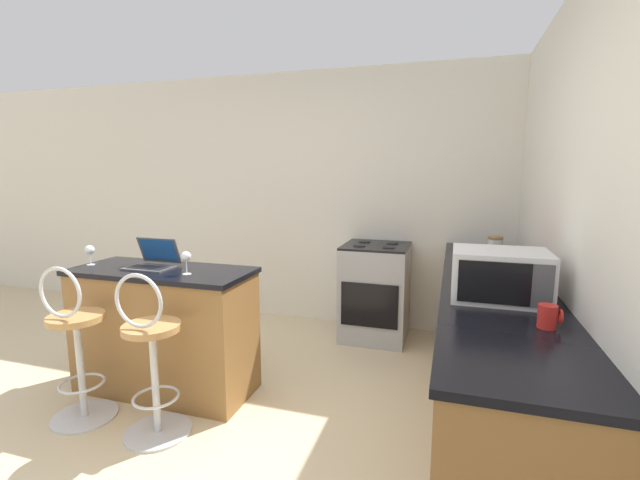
{
  "coord_description": "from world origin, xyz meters",
  "views": [
    {
      "loc": [
        1.44,
        -1.82,
        1.59
      ],
      "look_at": [
        0.36,
        1.64,
        1.01
      ],
      "focal_mm": 24.0,
      "sensor_mm": 36.0,
      "label": 1
    }
  ],
  "objects_px": {
    "laptop": "(154,260)",
    "wine_glass_tall": "(186,258)",
    "mug_white": "(477,256)",
    "microwave": "(500,275)",
    "mug_red": "(548,316)",
    "storage_jar": "(495,246)",
    "bar_stool_near": "(76,348)",
    "bar_stool_far": "(152,359)",
    "toaster": "(496,264)",
    "stove_range": "(375,292)",
    "wine_glass_short": "(90,251)"
  },
  "relations": [
    {
      "from": "stove_range",
      "to": "bar_stool_near",
      "type": "bearing_deg",
      "value": -128.7
    },
    {
      "from": "wine_glass_short",
      "to": "mug_white",
      "type": "relative_size",
      "value": 1.42
    },
    {
      "from": "laptop",
      "to": "mug_white",
      "type": "xyz_separation_m",
      "value": [
        2.24,
        0.9,
        -0.01
      ]
    },
    {
      "from": "storage_jar",
      "to": "bar_stool_near",
      "type": "bearing_deg",
      "value": -146.74
    },
    {
      "from": "toaster",
      "to": "storage_jar",
      "type": "height_order",
      "value": "toaster"
    },
    {
      "from": "toaster",
      "to": "wine_glass_short",
      "type": "bearing_deg",
      "value": -170.42
    },
    {
      "from": "bar_stool_near",
      "to": "mug_white",
      "type": "relative_size",
      "value": 9.91
    },
    {
      "from": "microwave",
      "to": "stove_range",
      "type": "distance_m",
      "value": 1.88
    },
    {
      "from": "bar_stool_far",
      "to": "storage_jar",
      "type": "xyz_separation_m",
      "value": [
        2.01,
        1.69,
        0.5
      ]
    },
    {
      "from": "microwave",
      "to": "mug_white",
      "type": "bearing_deg",
      "value": 93.38
    },
    {
      "from": "bar_stool_far",
      "to": "wine_glass_tall",
      "type": "relative_size",
      "value": 6.55
    },
    {
      "from": "laptop",
      "to": "storage_jar",
      "type": "distance_m",
      "value": 2.65
    },
    {
      "from": "bar_stool_near",
      "to": "mug_red",
      "type": "relative_size",
      "value": 9.88
    },
    {
      "from": "stove_range",
      "to": "wine_glass_short",
      "type": "xyz_separation_m",
      "value": [
        -1.86,
        -1.5,
        0.56
      ]
    },
    {
      "from": "bar_stool_near",
      "to": "storage_jar",
      "type": "height_order",
      "value": "storage_jar"
    },
    {
      "from": "toaster",
      "to": "stove_range",
      "type": "distance_m",
      "value": 1.51
    },
    {
      "from": "mug_red",
      "to": "bar_stool_near",
      "type": "bearing_deg",
      "value": -179.35
    },
    {
      "from": "laptop",
      "to": "wine_glass_tall",
      "type": "relative_size",
      "value": 2.1
    },
    {
      "from": "bar_stool_near",
      "to": "wine_glass_tall",
      "type": "height_order",
      "value": "wine_glass_tall"
    },
    {
      "from": "mug_white",
      "to": "stove_range",
      "type": "bearing_deg",
      "value": 149.38
    },
    {
      "from": "mug_white",
      "to": "storage_jar",
      "type": "relative_size",
      "value": 0.64
    },
    {
      "from": "toaster",
      "to": "storage_jar",
      "type": "xyz_separation_m",
      "value": [
        0.06,
        0.77,
        -0.01
      ]
    },
    {
      "from": "laptop",
      "to": "bar_stool_far",
      "type": "bearing_deg",
      "value": -54.94
    },
    {
      "from": "bar_stool_far",
      "to": "mug_white",
      "type": "distance_m",
      "value": 2.4
    },
    {
      "from": "microwave",
      "to": "wine_glass_tall",
      "type": "height_order",
      "value": "microwave"
    },
    {
      "from": "bar_stool_near",
      "to": "mug_white",
      "type": "height_order",
      "value": "bar_stool_near"
    },
    {
      "from": "stove_range",
      "to": "storage_jar",
      "type": "bearing_deg",
      "value": -14.54
    },
    {
      "from": "bar_stool_near",
      "to": "toaster",
      "type": "bearing_deg",
      "value": 20.16
    },
    {
      "from": "wine_glass_short",
      "to": "mug_white",
      "type": "bearing_deg",
      "value": 19.89
    },
    {
      "from": "wine_glass_tall",
      "to": "bar_stool_far",
      "type": "bearing_deg",
      "value": -88.06
    },
    {
      "from": "laptop",
      "to": "mug_red",
      "type": "height_order",
      "value": "laptop"
    },
    {
      "from": "microwave",
      "to": "wine_glass_short",
      "type": "xyz_separation_m",
      "value": [
        -2.79,
        0.02,
        -0.03
      ]
    },
    {
      "from": "microwave",
      "to": "toaster",
      "type": "distance_m",
      "value": 0.5
    },
    {
      "from": "microwave",
      "to": "stove_range",
      "type": "relative_size",
      "value": 0.53
    },
    {
      "from": "toaster",
      "to": "laptop",
      "type": "bearing_deg",
      "value": -170.47
    },
    {
      "from": "microwave",
      "to": "mug_red",
      "type": "bearing_deg",
      "value": -67.11
    },
    {
      "from": "laptop",
      "to": "wine_glass_short",
      "type": "relative_size",
      "value": 2.23
    },
    {
      "from": "stove_range",
      "to": "wine_glass_short",
      "type": "relative_size",
      "value": 6.21
    },
    {
      "from": "microwave",
      "to": "laptop",
      "type": "bearing_deg",
      "value": 177.28
    },
    {
      "from": "microwave",
      "to": "wine_glass_tall",
      "type": "xyz_separation_m",
      "value": [
        -1.94,
        -0.02,
        -0.02
      ]
    },
    {
      "from": "bar_stool_far",
      "to": "wine_glass_short",
      "type": "distance_m",
      "value": 1.11
    },
    {
      "from": "wine_glass_short",
      "to": "storage_jar",
      "type": "relative_size",
      "value": 0.91
    },
    {
      "from": "bar_stool_far",
      "to": "toaster",
      "type": "height_order",
      "value": "toaster"
    },
    {
      "from": "bar_stool_near",
      "to": "toaster",
      "type": "relative_size",
      "value": 3.6
    },
    {
      "from": "laptop",
      "to": "mug_white",
      "type": "relative_size",
      "value": 3.17
    },
    {
      "from": "toaster",
      "to": "mug_white",
      "type": "distance_m",
      "value": 0.52
    },
    {
      "from": "laptop",
      "to": "microwave",
      "type": "height_order",
      "value": "microwave"
    },
    {
      "from": "bar_stool_far",
      "to": "wine_glass_tall",
      "type": "distance_m",
      "value": 0.68
    },
    {
      "from": "bar_stool_near",
      "to": "laptop",
      "type": "height_order",
      "value": "laptop"
    },
    {
      "from": "bar_stool_far",
      "to": "laptop",
      "type": "bearing_deg",
      "value": 125.06
    }
  ]
}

